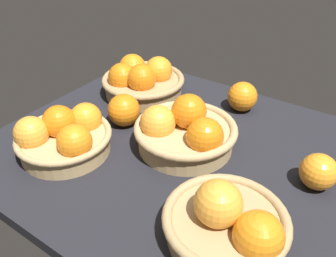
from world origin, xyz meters
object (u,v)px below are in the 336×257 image
(basket_far_left, at_px, (142,80))
(loose_orange_side_gap, at_px, (319,172))
(basket_near_right, at_px, (228,223))
(loose_orange_back_gap, at_px, (124,110))
(basket_near_left, at_px, (64,136))
(basket_center, at_px, (185,131))
(loose_orange_front_gap, at_px, (242,97))

(basket_far_left, height_order, loose_orange_side_gap, basket_far_left)
(basket_near_right, xyz_separation_m, loose_orange_back_gap, (-0.39, 0.18, 0.00))
(basket_near_left, xyz_separation_m, loose_orange_side_gap, (0.51, 0.21, -0.01))
(basket_far_left, height_order, basket_near_right, basket_near_right)
(basket_near_left, height_order, basket_center, basket_center)
(basket_far_left, relative_size, loose_orange_side_gap, 3.24)
(basket_near_left, xyz_separation_m, basket_near_right, (0.42, -0.02, -0.00))
(basket_near_right, relative_size, loose_orange_back_gap, 2.59)
(basket_near_left, relative_size, loose_orange_back_gap, 2.59)
(basket_far_left, relative_size, loose_orange_front_gap, 3.00)
(loose_orange_back_gap, height_order, loose_orange_side_gap, loose_orange_back_gap)
(basket_center, relative_size, loose_orange_front_gap, 2.97)
(basket_far_left, height_order, loose_orange_back_gap, basket_far_left)
(loose_orange_side_gap, bearing_deg, loose_orange_back_gap, -174.97)
(basket_center, distance_m, loose_orange_front_gap, 0.24)
(loose_orange_front_gap, relative_size, loose_orange_back_gap, 0.97)
(loose_orange_back_gap, relative_size, loose_orange_side_gap, 1.11)
(basket_near_left, height_order, loose_orange_side_gap, basket_near_left)
(basket_center, xyz_separation_m, loose_orange_back_gap, (-0.18, -0.00, -0.00))
(basket_center, bearing_deg, loose_orange_front_gap, 81.04)
(basket_far_left, distance_m, basket_near_left, 0.33)
(basket_near_right, distance_m, loose_orange_front_gap, 0.45)
(basket_far_left, relative_size, basket_near_right, 1.12)
(basket_near_right, bearing_deg, basket_near_left, 177.66)
(basket_near_left, xyz_separation_m, loose_orange_back_gap, (0.04, 0.17, -0.00))
(basket_center, bearing_deg, basket_far_left, 147.71)
(basket_near_right, xyz_separation_m, loose_orange_front_gap, (-0.17, 0.42, -0.00))
(loose_orange_back_gap, bearing_deg, basket_near_left, -102.21)
(basket_far_left, bearing_deg, basket_center, -32.29)
(basket_near_left, relative_size, basket_near_right, 1.00)
(basket_far_left, height_order, basket_center, basket_center)
(basket_far_left, height_order, loose_orange_front_gap, basket_far_left)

